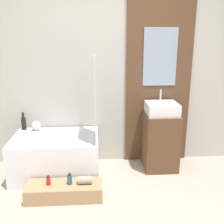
# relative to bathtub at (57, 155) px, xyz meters

# --- Properties ---
(wall_tiled_back) EXTENTS (4.20, 0.06, 2.60)m
(wall_tiled_back) POSITION_rel_bathtub_xyz_m (0.65, 0.43, 1.03)
(wall_tiled_back) COLOR #B7B2A8
(wall_tiled_back) RESTS_ON ground_plane
(wall_wood_accent) EXTENTS (0.92, 0.04, 2.60)m
(wall_wood_accent) POSITION_rel_bathtub_xyz_m (1.42, 0.38, 1.04)
(wall_wood_accent) COLOR brown
(wall_wood_accent) RESTS_ON ground_plane
(bathtub) EXTENTS (1.11, 0.76, 0.54)m
(bathtub) POSITION_rel_bathtub_xyz_m (0.00, 0.00, 0.00)
(bathtub) COLOR white
(bathtub) RESTS_ON ground_plane
(glass_shower_screen) EXTENTS (0.01, 0.51, 1.05)m
(glass_shower_screen) POSITION_rel_bathtub_xyz_m (0.53, -0.11, 0.79)
(glass_shower_screen) COLOR silver
(glass_shower_screen) RESTS_ON bathtub
(wooden_step_bench) EXTENTS (0.86, 0.30, 0.18)m
(wooden_step_bench) POSITION_rel_bathtub_xyz_m (0.16, -0.57, -0.18)
(wooden_step_bench) COLOR #A87F56
(wooden_step_bench) RESTS_ON ground_plane
(vanity_cabinet) EXTENTS (0.45, 0.47, 0.79)m
(vanity_cabinet) POSITION_rel_bathtub_xyz_m (1.42, 0.12, 0.12)
(vanity_cabinet) COLOR brown
(vanity_cabinet) RESTS_ON ground_plane
(sink) EXTENTS (0.42, 0.39, 0.32)m
(sink) POSITION_rel_bathtub_xyz_m (1.42, 0.12, 0.59)
(sink) COLOR white
(sink) RESTS_ON vanity_cabinet
(vase_tall_dark) EXTENTS (0.06, 0.06, 0.25)m
(vase_tall_dark) POSITION_rel_bathtub_xyz_m (-0.47, 0.30, 0.37)
(vase_tall_dark) COLOR black
(vase_tall_dark) RESTS_ON bathtub
(vase_round_light) EXTENTS (0.13, 0.13, 0.13)m
(vase_round_light) POSITION_rel_bathtub_xyz_m (-0.30, 0.27, 0.33)
(vase_round_light) COLOR silver
(vase_round_light) RESTS_ON bathtub
(bottle_soap_primary) EXTENTS (0.05, 0.05, 0.11)m
(bottle_soap_primary) POSITION_rel_bathtub_xyz_m (-0.01, -0.57, -0.05)
(bottle_soap_primary) COLOR red
(bottle_soap_primary) RESTS_ON wooden_step_bench
(bottle_soap_secondary) EXTENTS (0.06, 0.06, 0.13)m
(bottle_soap_secondary) POSITION_rel_bathtub_xyz_m (0.22, -0.57, -0.04)
(bottle_soap_secondary) COLOR #2D567A
(bottle_soap_secondary) RESTS_ON wooden_step_bench
(towel_roll) EXTENTS (0.16, 0.09, 0.09)m
(towel_roll) POSITION_rel_bathtub_xyz_m (0.40, -0.57, -0.05)
(towel_roll) COLOR gray
(towel_roll) RESTS_ON wooden_step_bench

